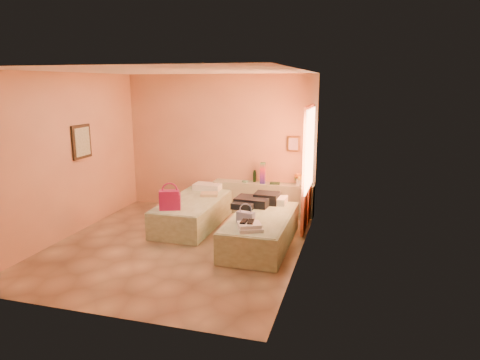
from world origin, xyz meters
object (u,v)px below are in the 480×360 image
object	(u,v)px
bed_left	(194,212)
blue_handbag	(246,217)
flower_vase	(299,178)
magenta_handbag	(170,200)
green_book	(275,183)
bed_right	(261,231)
headboard_ledge	(263,198)
water_bottle	(255,176)
towel_stack	(250,227)

from	to	relation	value
bed_left	blue_handbag	world-z (taller)	blue_handbag
flower_vase	magenta_handbag	xyz separation A→B (m)	(-1.96, -1.76, -0.12)
green_book	blue_handbag	distance (m)	2.08
bed_right	headboard_ledge	bearing A→B (deg)	101.91
bed_right	green_book	bearing A→B (deg)	93.82
flower_vase	blue_handbag	xyz separation A→B (m)	(-0.52, -2.12, -0.20)
green_book	blue_handbag	bearing A→B (deg)	-96.81
bed_right	magenta_handbag	bearing A→B (deg)	-178.11
headboard_ledge	bed_left	distance (m)	1.52
bed_left	magenta_handbag	bearing A→B (deg)	-101.35
green_book	magenta_handbag	bearing A→B (deg)	-136.35
bed_left	blue_handbag	size ratio (longest dim) A/B	7.30
magenta_handbag	flower_vase	bearing A→B (deg)	21.35
headboard_ledge	water_bottle	size ratio (longest dim) A/B	9.02
green_book	flower_vase	distance (m)	0.49
bed_left	water_bottle	bearing A→B (deg)	50.87
flower_vase	bed_right	bearing A→B (deg)	-101.93
headboard_ledge	bed_left	world-z (taller)	headboard_ledge
green_book	flower_vase	world-z (taller)	flower_vase
headboard_ledge	water_bottle	world-z (taller)	water_bottle
bed_left	towel_stack	xyz separation A→B (m)	(1.45, -1.36, 0.30)
bed_right	towel_stack	bearing A→B (deg)	-89.87
blue_handbag	towel_stack	size ratio (longest dim) A/B	0.78
blue_handbag	towel_stack	distance (m)	0.35
flower_vase	blue_handbag	world-z (taller)	flower_vase
water_bottle	bed_right	bearing A→B (deg)	-72.64
bed_right	blue_handbag	world-z (taller)	blue_handbag
bed_left	green_book	world-z (taller)	green_book
bed_right	bed_left	bearing A→B (deg)	156.08
headboard_ledge	magenta_handbag	xyz separation A→B (m)	(-1.24, -1.75, 0.34)
bed_left	blue_handbag	xyz separation A→B (m)	(1.30, -1.05, 0.34)
magenta_handbag	headboard_ledge	bearing A→B (deg)	33.91
towel_stack	bed_right	bearing A→B (deg)	89.92
bed_right	blue_handbag	xyz separation A→B (m)	(-0.15, -0.40, 0.34)
headboard_ledge	towel_stack	size ratio (longest dim) A/B	5.86
blue_handbag	water_bottle	bearing A→B (deg)	110.21
towel_stack	water_bottle	bearing A→B (deg)	102.52
towel_stack	flower_vase	bearing A→B (deg)	81.48
headboard_ledge	towel_stack	xyz separation A→B (m)	(0.35, -2.41, 0.23)
flower_vase	magenta_handbag	bearing A→B (deg)	-137.97
bed_right	towel_stack	size ratio (longest dim) A/B	5.71
bed_left	magenta_handbag	size ratio (longest dim) A/B	5.60
towel_stack	green_book	bearing A→B (deg)	92.51
water_bottle	towel_stack	size ratio (longest dim) A/B	0.65
bed_left	flower_vase	xyz separation A→B (m)	(1.81, 1.07, 0.54)
water_bottle	magenta_handbag	size ratio (longest dim) A/B	0.64
headboard_ledge	green_book	bearing A→B (deg)	-6.69
bed_right	water_bottle	bearing A→B (deg)	107.57
bed_right	towel_stack	world-z (taller)	towel_stack
bed_left	water_bottle	size ratio (longest dim) A/B	8.80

